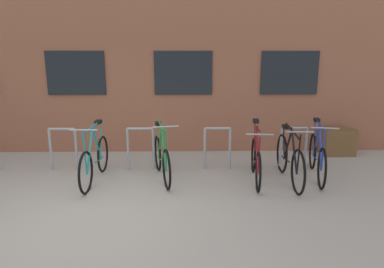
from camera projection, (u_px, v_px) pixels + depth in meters
The scene contains 9 objects.
ground_plane at pixel (98, 213), 4.63m from camera, with size 42.00×42.00×0.00m, color #9E998E.
storefront_building at pixel (147, 36), 10.75m from camera, with size 28.00×7.49×5.80m.
bike_rack at pixel (141, 144), 6.38m from camera, with size 6.55×0.05×0.84m.
bicycle_teal at pixel (95, 159), 5.80m from camera, with size 0.44×1.78×1.06m.
bicycle_maroon at pixel (256, 160), 5.83m from camera, with size 0.44×1.67×1.07m.
bicycle_black at pixel (289, 159), 5.77m from camera, with size 0.44×1.83×1.03m.
bicycle_green at pixel (162, 158), 5.92m from camera, with size 0.53×1.66×1.08m.
bicycle_blue at pixel (317, 156), 5.99m from camera, with size 0.56×1.77×1.05m.
planter_box at pixel (337, 142), 7.43m from camera, with size 0.70×0.44×0.60m, color brown.
Camera 1 is at (1.25, -4.30, 2.10)m, focal length 30.67 mm.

